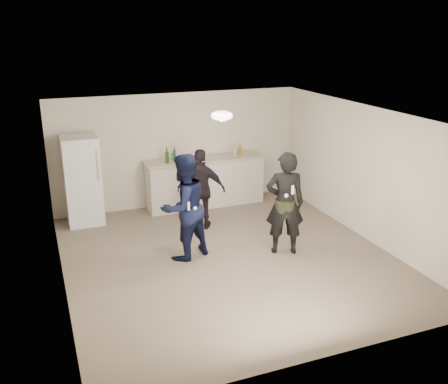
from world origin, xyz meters
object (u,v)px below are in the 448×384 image
object	(u,v)px
man	(184,207)
woman	(285,203)
fridge	(82,180)
counter	(205,183)
shaker	(172,156)
spectator	(201,189)

from	to	relation	value
man	woman	world-z (taller)	man
fridge	man	xyz separation A→B (m)	(1.43, -2.29, 0.03)
counter	shaker	distance (m)	0.97
man	woman	distance (m)	1.76
woman	spectator	xyz separation A→B (m)	(-1.00, 1.58, -0.12)
fridge	shaker	size ratio (longest dim) A/B	10.59
fridge	shaker	distance (m)	1.95
fridge	spectator	size ratio (longest dim) A/B	1.11
shaker	spectator	size ratio (longest dim) A/B	0.11
shaker	woman	size ratio (longest dim) A/B	0.09
woman	spectator	bearing A→B (deg)	-36.68
shaker	woman	world-z (taller)	woman
counter	woman	bearing A→B (deg)	-80.03
man	fridge	bearing A→B (deg)	-80.14
fridge	man	world-z (taller)	man
counter	shaker	xyz separation A→B (m)	(-0.71, 0.11, 0.65)
shaker	spectator	distance (m)	1.40
shaker	woman	xyz separation A→B (m)	(1.21, -2.92, -0.25)
man	spectator	bearing A→B (deg)	-143.60
counter	man	distance (m)	2.69
spectator	man	bearing A→B (deg)	86.10
counter	spectator	world-z (taller)	spectator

